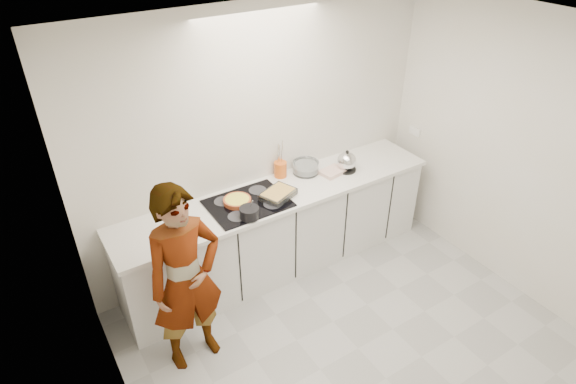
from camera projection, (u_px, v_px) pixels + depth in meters
floor at (358, 348)px, 4.14m from camera, size 3.60×3.20×0.00m
ceiling at (394, 44)px, 2.74m from camera, size 3.60×3.20×0.00m
wall_back at (262, 142)px, 4.58m from camera, size 3.60×0.00×2.60m
wall_left at (120, 333)px, 2.63m from camera, size 0.00×3.20×2.60m
wall_right at (526, 161)px, 4.27m from camera, size 0.02×3.20×2.60m
base_cabinets at (280, 232)px, 4.82m from camera, size 3.20×0.58×0.87m
countertop at (280, 194)px, 4.57m from camera, size 3.24×0.64×0.04m
hob at (248, 203)px, 4.38m from camera, size 0.72×0.54×0.01m
tart_dish at (237, 201)px, 4.37m from camera, size 0.34×0.34×0.04m
saucepan at (249, 213)px, 4.16m from camera, size 0.21×0.21×0.16m
baking_dish at (278, 194)px, 4.44m from camera, size 0.38×0.33×0.06m
mixing_bowl at (306, 168)px, 4.84m from camera, size 0.30×0.30×0.12m
tea_towel at (332, 172)px, 4.84m from camera, size 0.27×0.21×0.04m
kettle at (347, 162)px, 4.86m from camera, size 0.21×0.21×0.23m
utensil_crock at (280, 169)px, 4.77m from camera, size 0.14×0.14×0.16m
cook at (186, 280)px, 3.66m from camera, size 0.63×0.44×1.65m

